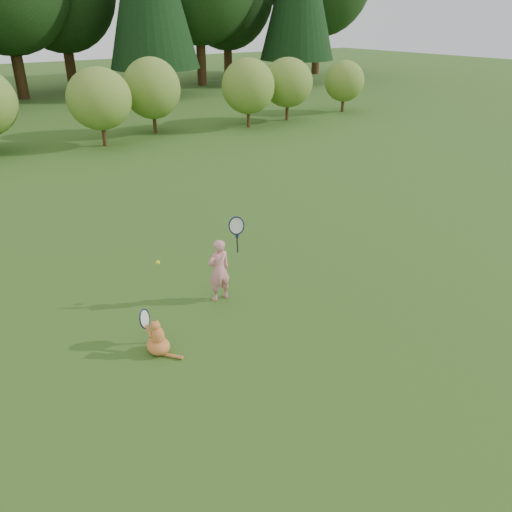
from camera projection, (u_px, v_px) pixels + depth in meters
ground at (275, 318)px, 7.72m from camera, size 100.00×100.00×0.00m
shrub_row at (41, 109)px, 16.67m from camera, size 28.00×3.00×2.80m
child at (220, 269)px, 8.01m from camera, size 0.60×0.38×1.60m
cat at (157, 336)px, 6.85m from camera, size 0.43×0.74×0.70m
tennis_ball at (158, 263)px, 7.95m from camera, size 0.07×0.07×0.07m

